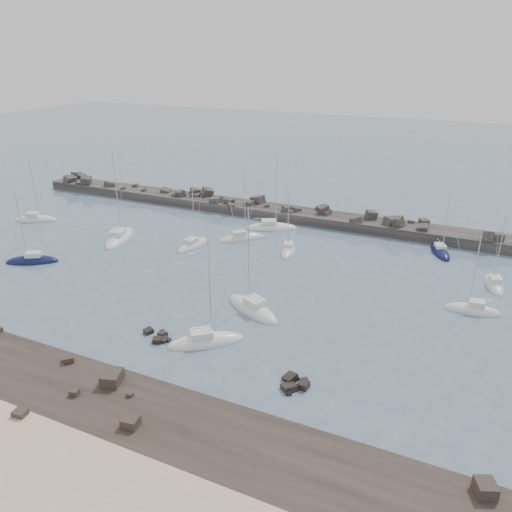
{
  "coord_description": "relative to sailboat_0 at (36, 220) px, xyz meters",
  "views": [
    {
      "loc": [
        27.19,
        -49.25,
        31.03
      ],
      "look_at": [
        -1.24,
        12.0,
        2.7
      ],
      "focal_mm": 35.0,
      "sensor_mm": 36.0,
      "label": 1
    }
  ],
  "objects": [
    {
      "name": "ground",
      "position": [
        50.02,
        -15.86,
        -0.15
      ],
      "size": [
        400.0,
        400.0,
        0.0
      ],
      "primitive_type": "plane",
      "color": "slate",
      "rests_on": "ground"
    },
    {
      "name": "sand_strip",
      "position": [
        50.02,
        -47.86,
        -0.15
      ],
      "size": [
        140.0,
        14.0,
        1.0
      ],
      "primitive_type": "cube",
      "color": "beige",
      "rests_on": "ground"
    },
    {
      "name": "rock_shelf",
      "position": [
        50.11,
        -37.83,
        -0.13
      ],
      "size": [
        140.0,
        12.0,
        1.91
      ],
      "color": "#2A211D",
      "rests_on": "ground"
    },
    {
      "name": "rock_cluster_near",
      "position": [
        46.35,
        -25.1,
        0.02
      ],
      "size": [
        3.98,
        2.9,
        1.12
      ],
      "color": "black",
      "rests_on": "ground"
    },
    {
      "name": "rock_cluster_far",
      "position": [
        63.53,
        -26.65,
        -0.07
      ],
      "size": [
        3.12,
        3.46,
        1.38
      ],
      "color": "black",
      "rests_on": "ground"
    },
    {
      "name": "breakwater",
      "position": [
        42.09,
        22.14,
        0.21
      ],
      "size": [
        115.0,
        7.46,
        5.4
      ],
      "color": "#302C2A",
      "rests_on": "ground"
    },
    {
      "name": "sailboat_0",
      "position": [
        0.0,
        0.0,
        0.0
      ],
      "size": [
        8.21,
        6.03,
        12.8
      ],
      "color": "silver",
      "rests_on": "ground"
    },
    {
      "name": "sailboat_1",
      "position": [
        21.27,
        -1.24,
        0.0
      ],
      "size": [
        6.26,
        11.0,
        16.54
      ],
      "color": "silver",
      "rests_on": "ground"
    },
    {
      "name": "sailboat_2",
      "position": [
        15.41,
        -15.04,
        0.0
      ],
      "size": [
        8.24,
        6.14,
        12.89
      ],
      "color": "#0E153E",
      "rests_on": "ground"
    },
    {
      "name": "sailboat_3",
      "position": [
        34.63,
        1.27,
        -0.01
      ],
      "size": [
        3.33,
        7.89,
        12.2
      ],
      "color": "silver",
      "rests_on": "ground"
    },
    {
      "name": "sailboat_4",
      "position": [
        43.16,
        15.0,
        -0.01
      ],
      "size": [
        10.02,
        6.74,
        15.17
      ],
      "color": "silver",
      "rests_on": "ground"
    },
    {
      "name": "sailboat_5",
      "position": [
        53.28,
        -14.56,
        0.01
      ],
      "size": [
        9.56,
        6.69,
        14.75
      ],
      "color": "silver",
      "rests_on": "ground"
    },
    {
      "name": "sailboat_6",
      "position": [
        50.09,
        5.92,
        -0.02
      ],
      "size": [
        3.68,
        7.3,
        11.15
      ],
      "color": "silver",
      "rests_on": "ground"
    },
    {
      "name": "sailboat_7",
      "position": [
        51.66,
        -23.65,
        -0.0
      ],
      "size": [
        8.53,
        7.7,
        13.96
      ],
      "color": "silver",
      "rests_on": "ground"
    },
    {
      "name": "sailboat_8",
      "position": [
        72.83,
        15.69,
        -0.02
      ],
      "size": [
        4.9,
        7.58,
        11.55
      ],
      "color": "#0E153E",
      "rests_on": "ground"
    },
    {
      "name": "sailboat_9",
      "position": [
        78.74,
        -3.02,
        0.0
      ],
      "size": [
        7.06,
        2.81,
        11.14
      ],
      "color": "silver",
      "rests_on": "ground"
    },
    {
      "name": "sailboat_10",
      "position": [
        81.01,
        6.21,
        -0.01
      ],
      "size": [
        3.79,
        7.32,
        11.24
      ],
      "color": "silver",
      "rests_on": "ground"
    },
    {
      "name": "sailboat_13",
      "position": [
        40.57,
        7.83,
        -0.01
      ],
      "size": [
        7.63,
        7.71,
        13.09
      ],
      "color": "silver",
      "rests_on": "ground"
    }
  ]
}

